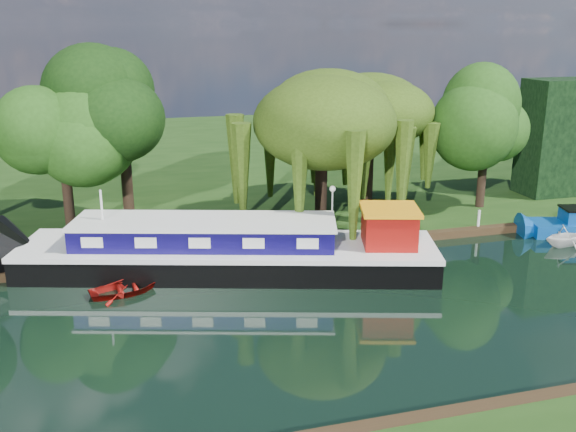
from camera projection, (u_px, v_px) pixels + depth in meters
name	position (u px, v px, depth m)	size (l,w,h in m)	color
ground	(401.00, 308.00, 28.25)	(120.00, 120.00, 0.00)	black
far_bank	(242.00, 156.00, 59.52)	(120.00, 52.00, 0.45)	black
dutch_barge	(232.00, 251.00, 32.23)	(21.26, 10.45, 4.39)	black
red_dinghy	(125.00, 293.00, 29.80)	(2.27, 3.18, 0.66)	maroon
white_cruiser	(563.00, 246.00, 36.17)	(2.23, 2.58, 1.36)	silver
willow_left	(322.00, 122.00, 36.15)	(7.21, 7.21, 8.64)	black
willow_right	(370.00, 121.00, 40.65)	(6.34, 6.34, 7.73)	black
tree_far_left	(62.00, 134.00, 35.46)	(5.20, 5.20, 8.38)	black
tree_far_mid	(122.00, 111.00, 37.79)	(5.88, 5.88, 9.62)	black
tree_far_right	(487.00, 123.00, 40.82)	(4.87, 4.87, 7.98)	black
conifer_hedge	(565.00, 137.00, 44.84)	(6.00, 3.00, 8.00)	black
lamppost	(332.00, 196.00, 37.36)	(0.36, 0.36, 2.56)	silver
mooring_posts	(328.00, 232.00, 35.59)	(19.16, 0.16, 1.00)	silver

